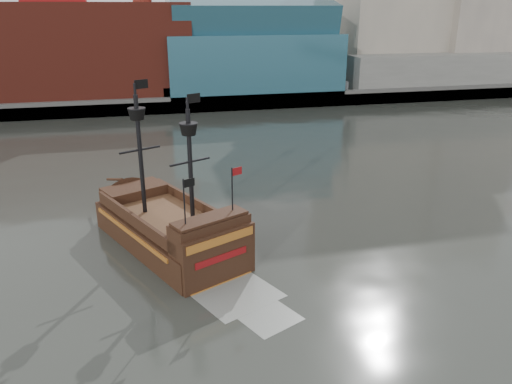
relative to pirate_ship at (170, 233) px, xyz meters
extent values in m
plane|color=#252722|center=(8.83, -14.00, -1.15)|extent=(400.00, 400.00, 0.00)
cube|color=slate|center=(8.83, 78.00, -0.15)|extent=(220.00, 60.00, 2.00)
cube|color=#4C4C49|center=(8.83, 48.50, 0.15)|extent=(220.00, 1.00, 2.60)
cube|color=maroon|center=(-13.17, 58.00, 8.35)|extent=(42.00, 18.00, 15.00)
cube|color=#295B6E|center=(18.83, 56.00, 5.85)|extent=(30.00, 16.00, 10.00)
cube|color=slate|center=(56.83, 52.00, 3.85)|extent=(40.00, 6.00, 6.00)
cube|color=#295B6E|center=(18.83, 56.00, 13.85)|extent=(28.00, 14.94, 8.78)
cube|color=black|center=(-0.13, 0.27, -0.50)|extent=(10.45, 14.14, 2.83)
cube|color=#4F301D|center=(-0.13, 0.27, 1.08)|extent=(9.40, 12.72, 0.33)
cube|color=black|center=(-2.33, 5.01, 1.46)|extent=(5.30, 4.32, 1.09)
cube|color=black|center=(2.26, -4.86, 1.90)|extent=(5.42, 3.76, 1.96)
cube|color=black|center=(2.68, -5.77, 0.15)|extent=(4.95, 2.50, 4.35)
cube|color=#B06522|center=(2.75, -5.90, 1.90)|extent=(4.48, 2.15, 0.54)
cube|color=maroon|center=(2.75, -5.90, 0.70)|extent=(3.49, 1.69, 0.44)
cylinder|color=black|center=(-1.61, 1.39, 5.49)|extent=(0.40, 0.40, 8.49)
cylinder|color=black|center=(1.59, -1.09, 5.16)|extent=(0.40, 0.40, 7.84)
cone|color=black|center=(-1.61, 1.39, 8.43)|extent=(1.59, 1.59, 0.76)
cone|color=black|center=(1.59, -1.09, 7.77)|extent=(1.59, 1.59, 0.76)
cube|color=black|center=(-1.16, 1.59, 10.39)|extent=(0.90, 0.44, 0.60)
cube|color=black|center=(2.03, -0.88, 9.73)|extent=(0.90, 0.44, 0.60)
cube|color=#969C96|center=(3.46, -7.42, -1.14)|extent=(5.85, 5.51, 0.02)
camera|label=1|loc=(-1.59, -33.07, 15.31)|focal=35.00mm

